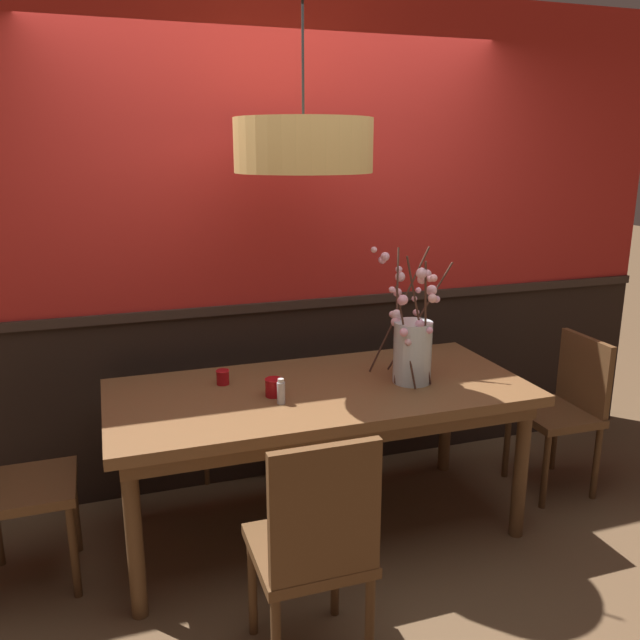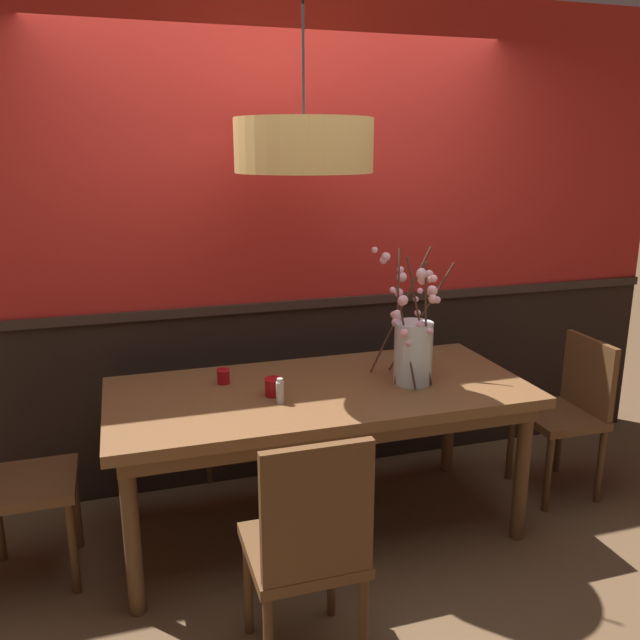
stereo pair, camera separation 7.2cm
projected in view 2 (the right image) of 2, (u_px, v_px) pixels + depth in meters
ground_plane at (320, 528)px, 3.36m from camera, size 24.00×24.00×0.00m
back_wall at (283, 249)px, 3.66m from camera, size 4.86×0.14×2.72m
dining_table at (320, 403)px, 3.19m from camera, size 2.03×0.93×0.77m
chair_near_side_left at (308, 544)px, 2.31m from camera, size 0.41×0.43×0.97m
chair_far_side_right at (324, 374)px, 4.12m from camera, size 0.44×0.42×0.89m
chair_head_west_end at (7, 470)px, 2.83m from camera, size 0.41×0.42×0.98m
chair_far_side_left at (235, 385)px, 3.95m from camera, size 0.46×0.43×0.89m
chair_head_east_end at (569, 406)px, 3.63m from camera, size 0.40×0.44×0.89m
vase_with_blossoms at (413, 347)px, 3.19m from camera, size 0.42×0.44×0.67m
candle_holder_nearer_center at (223, 376)px, 3.21m from camera, size 0.07×0.07×0.07m
candle_holder_nearer_edge at (273, 387)px, 3.05m from camera, size 0.08×0.08×0.09m
condiment_bottle at (280, 392)px, 2.96m from camera, size 0.04×0.04×0.12m
pendant_lamp at (304, 146)px, 2.93m from camera, size 0.63×0.63×0.93m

